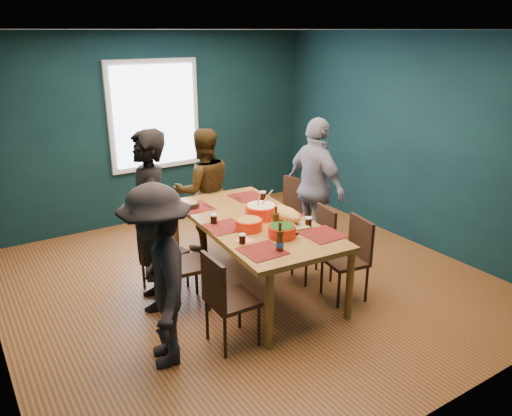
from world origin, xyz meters
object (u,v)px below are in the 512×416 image
at_px(dining_table, 254,227).
at_px(person_right, 316,187).
at_px(chair_left_far, 157,248).
at_px(person_back, 204,190).
at_px(chair_left_mid, 175,259).
at_px(chair_right_mid, 319,238).
at_px(cutting_board, 286,215).
at_px(bowl_dumpling, 261,211).
at_px(bowl_herbs, 282,231).
at_px(chair_left_near, 224,295).
at_px(bowl_salad, 249,224).
at_px(chair_right_far, 291,209).
at_px(chair_right_near, 352,252).
at_px(person_far_left, 150,221).
at_px(person_near_left, 159,277).

distance_m(dining_table, person_right, 1.27).
bearing_deg(chair_left_far, person_back, 22.12).
bearing_deg(chair_left_mid, person_back, 58.69).
bearing_deg(chair_right_mid, chair_left_far, 166.58).
height_order(chair_left_mid, cutting_board, cutting_board).
distance_m(bowl_dumpling, bowl_herbs, 0.57).
relative_size(chair_left_far, cutting_board, 1.20).
height_order(chair_left_near, bowl_salad, bowl_salad).
height_order(dining_table, chair_left_mid, chair_left_mid).
distance_m(chair_left_far, chair_left_mid, 0.45).
height_order(chair_right_far, cutting_board, cutting_board).
bearing_deg(person_back, person_right, 156.64).
xyz_separation_m(chair_left_mid, cutting_board, (1.13, -0.30, 0.33)).
xyz_separation_m(dining_table, person_back, (0.06, 1.28, 0.05)).
distance_m(chair_right_near, person_right, 1.23).
height_order(chair_left_near, bowl_dumpling, bowl_dumpling).
relative_size(chair_left_mid, chair_right_far, 1.04).
distance_m(person_far_left, cutting_board, 1.38).
relative_size(bowl_dumpling, cutting_board, 0.47).
relative_size(person_near_left, cutting_board, 2.18).
bearing_deg(person_near_left, bowl_herbs, 109.82).
distance_m(chair_right_mid, person_near_left, 2.17).
distance_m(chair_left_near, bowl_dumpling, 1.23).
xyz_separation_m(person_right, person_near_left, (-2.51, -1.06, -0.07)).
height_order(person_right, bowl_herbs, person_right).
bearing_deg(person_back, chair_left_mid, 65.23).
bearing_deg(cutting_board, dining_table, 151.18).
height_order(chair_right_mid, person_near_left, person_near_left).
bearing_deg(person_right, person_near_left, 112.03).
distance_m(person_back, person_right, 1.40).
distance_m(dining_table, chair_right_mid, 0.83).
distance_m(bowl_salad, bowl_dumpling, 0.37).
xyz_separation_m(person_back, person_near_left, (-1.38, -1.90, 0.00)).
distance_m(chair_right_far, chair_right_near, 1.37).
bearing_deg(bowl_dumpling, person_near_left, -155.47).
relative_size(chair_right_far, chair_right_near, 1.06).
bearing_deg(chair_left_far, person_far_left, -138.77).
xyz_separation_m(chair_right_near, bowl_salad, (-0.97, 0.48, 0.36)).
xyz_separation_m(chair_right_mid, person_far_left, (-1.80, 0.46, 0.43)).
bearing_deg(person_back, dining_table, 100.67).
xyz_separation_m(dining_table, bowl_dumpling, (0.11, 0.03, 0.15)).
height_order(person_far_left, person_near_left, person_far_left).
distance_m(chair_left_far, person_far_left, 0.49).
bearing_deg(person_near_left, person_back, 159.45).
bearing_deg(bowl_herbs, bowl_salad, 117.93).
height_order(person_far_left, cutting_board, person_far_left).
relative_size(person_near_left, bowl_dumpling, 4.67).
bearing_deg(chair_left_far, chair_right_near, -52.10).
xyz_separation_m(chair_left_mid, person_near_left, (-0.45, -0.71, 0.23)).
relative_size(person_back, person_right, 0.92).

